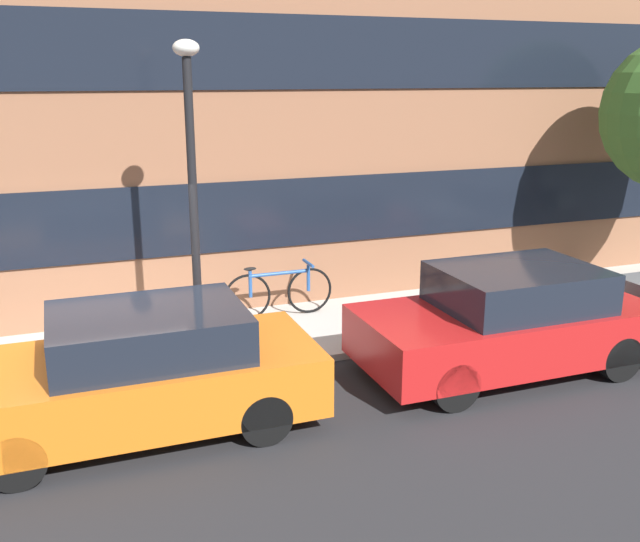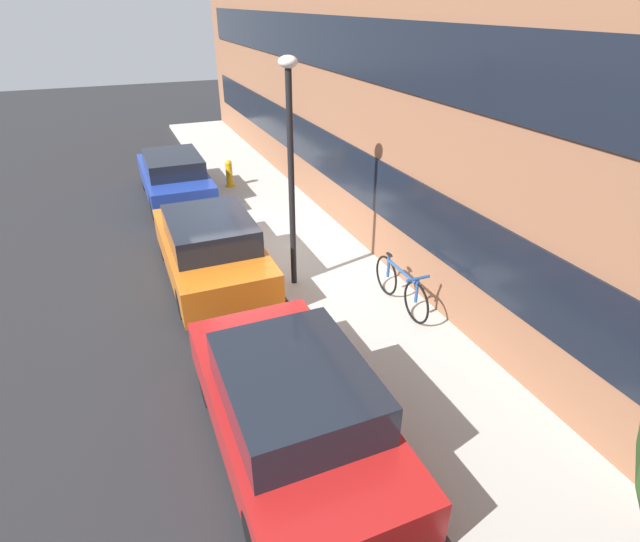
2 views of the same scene
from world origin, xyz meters
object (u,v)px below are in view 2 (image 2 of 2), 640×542
Objects in this scene: parked_car_red at (293,408)px; lamp_post at (290,152)px; parked_car_blue at (175,177)px; fire_hydrant at (229,173)px; bicycle at (401,286)px; parked_car_orange at (211,248)px.

lamp_post reaches higher than parked_car_red.
lamp_post is at bearing -166.54° from parked_car_blue.
parked_car_blue is 1.64m from fire_hydrant.
fire_hydrant is 6.51m from lamp_post.
bicycle is at bearing -158.86° from parked_car_blue.
parked_car_blue is 1.01× the size of parked_car_orange.
parked_car_orange is 3.77m from bicycle.
fire_hydrant is (-5.20, 1.59, -0.18)m from parked_car_orange.
bicycle is at bearing 43.17° from lamp_post.
bicycle is (7.35, 2.84, -0.15)m from parked_car_blue.
fire_hydrant is at bearing -9.12° from parked_car_red.
parked_car_blue is 5.09× the size of fire_hydrant.
parked_car_blue is at bearing -158.95° from bicycle.
parked_car_blue is 0.97× the size of lamp_post.
parked_car_blue is 2.25× the size of bicycle.
lamp_post is at bearing -136.92° from bicycle.
parked_car_red is 2.20× the size of bicycle.
parked_car_blue is at bearing -166.54° from lamp_post.
lamp_post is (5.80, 1.39, 2.01)m from parked_car_blue.
parked_car_red reaches higher than fire_hydrant.
parked_car_red is (4.73, 0.00, 0.01)m from parked_car_orange.
bicycle is at bearing -131.09° from parked_car_orange.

